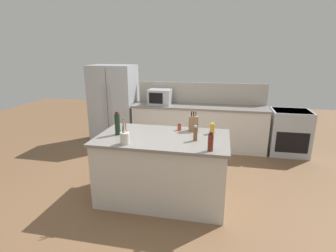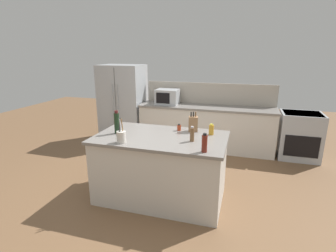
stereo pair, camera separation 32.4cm
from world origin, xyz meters
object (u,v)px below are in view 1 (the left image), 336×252
at_px(range_oven, 289,132).
at_px(knife_block, 193,123).
at_px(refrigerator, 114,104).
at_px(vinegar_bottle, 211,142).
at_px(wine_bottle, 117,124).
at_px(microwave, 160,97).
at_px(spice_jar_paprika, 179,127).
at_px(pepper_grinder, 195,134).
at_px(utensil_crock, 125,138).
at_px(honey_jar, 212,129).

relative_size(range_oven, knife_block, 3.17).
height_order(refrigerator, knife_block, refrigerator).
xyz_separation_m(vinegar_bottle, wine_bottle, (-1.31, 0.36, 0.05)).
distance_m(microwave, wine_bottle, 2.25).
distance_m(microwave, spice_jar_paprika, 2.01).
bearing_deg(range_oven, pepper_grinder, -126.87).
distance_m(utensil_crock, wine_bottle, 0.42).
height_order(range_oven, knife_block, knife_block).
distance_m(microwave, utensil_crock, 2.60).
height_order(microwave, spice_jar_paprika, microwave).
distance_m(range_oven, vinegar_bottle, 3.06).
bearing_deg(vinegar_bottle, refrigerator, 131.45).
bearing_deg(knife_block, range_oven, 32.62).
height_order(refrigerator, range_oven, refrigerator).
distance_m(range_oven, microwave, 2.81).
xyz_separation_m(range_oven, honey_jar, (-1.51, -1.93, 0.55)).
bearing_deg(spice_jar_paprika, range_oven, 43.15).
xyz_separation_m(utensil_crock, spice_jar_paprika, (0.58, 0.73, -0.04)).
xyz_separation_m(microwave, utensil_crock, (0.17, -2.59, -0.08)).
distance_m(microwave, pepper_grinder, 2.50).
relative_size(utensil_crock, spice_jar_paprika, 3.28).
bearing_deg(pepper_grinder, wine_bottle, 178.62).
bearing_deg(vinegar_bottle, utensil_crock, 179.19).
bearing_deg(range_oven, utensil_crock, -134.69).
bearing_deg(wine_bottle, microwave, 88.29).
height_order(refrigerator, vinegar_bottle, refrigerator).
distance_m(spice_jar_paprika, wine_bottle, 0.91).
xyz_separation_m(utensil_crock, wine_bottle, (-0.24, 0.34, 0.07)).
height_order(spice_jar_paprika, vinegar_bottle, vinegar_bottle).
bearing_deg(range_oven, vinegar_bottle, -119.81).
bearing_deg(microwave, utensil_crock, -86.28).
height_order(knife_block, honey_jar, knife_block).
relative_size(refrigerator, honey_jar, 11.36).
xyz_separation_m(range_oven, knife_block, (-1.78, -1.84, 0.59)).
relative_size(microwave, vinegar_bottle, 2.12).
distance_m(utensil_crock, honey_jar, 1.25).
height_order(knife_block, utensil_crock, utensil_crock).
height_order(range_oven, microwave, microwave).
height_order(utensil_crock, wine_bottle, wine_bottle).
height_order(pepper_grinder, vinegar_bottle, vinegar_bottle).
bearing_deg(spice_jar_paprika, refrigerator, 134.08).
bearing_deg(knife_block, refrigerator, 124.08).
bearing_deg(pepper_grinder, honey_jar, 59.83).
bearing_deg(utensil_crock, refrigerator, 115.79).
distance_m(range_oven, pepper_grinder, 2.90).
bearing_deg(knife_block, vinegar_bottle, -82.61).
bearing_deg(range_oven, wine_bottle, -141.22).
relative_size(refrigerator, knife_block, 6.11).
height_order(pepper_grinder, honey_jar, pepper_grinder).
bearing_deg(refrigerator, spice_jar_paprika, -45.92).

